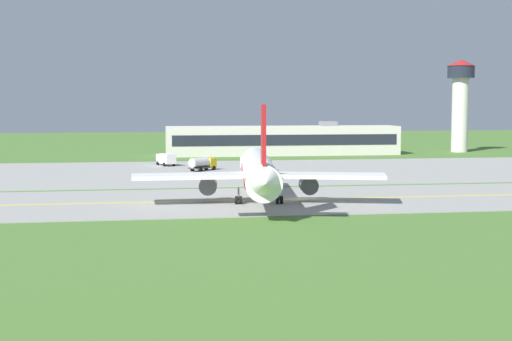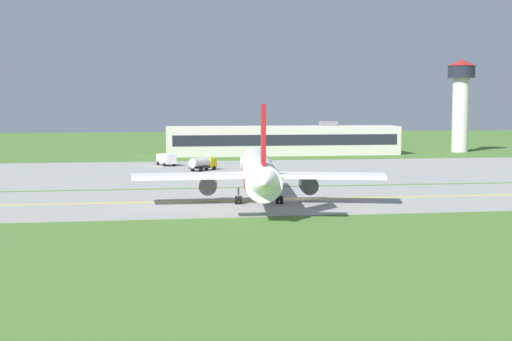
{
  "view_description": "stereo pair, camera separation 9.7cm",
  "coord_description": "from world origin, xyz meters",
  "px_view_note": "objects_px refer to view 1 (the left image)",
  "views": [
    {
      "loc": [
        -20.65,
        -93.42,
        12.58
      ],
      "look_at": [
        -5.88,
        0.21,
        4.0
      ],
      "focal_mm": 50.57,
      "sensor_mm": 36.0,
      "label": 1
    },
    {
      "loc": [
        -20.55,
        -93.44,
        12.58
      ],
      "look_at": [
        -5.88,
        0.21,
        4.0
      ],
      "focal_mm": 50.57,
      "sensor_mm": 36.0,
      "label": 2
    }
  ],
  "objects_px": {
    "control_tower": "(460,96)",
    "airplane_lead": "(259,171)",
    "service_truck_catering": "(203,163)",
    "service_truck_fuel": "(256,163)",
    "service_truck_baggage": "(166,159)"
  },
  "relations": [
    {
      "from": "service_truck_baggage",
      "to": "service_truck_catering",
      "type": "distance_m",
      "value": 14.41
    },
    {
      "from": "service_truck_fuel",
      "to": "service_truck_catering",
      "type": "bearing_deg",
      "value": 172.36
    },
    {
      "from": "service_truck_fuel",
      "to": "control_tower",
      "type": "distance_m",
      "value": 80.59
    },
    {
      "from": "service_truck_baggage",
      "to": "control_tower",
      "type": "xyz_separation_m",
      "value": [
        80.07,
        33.67,
        13.57
      ]
    },
    {
      "from": "service_truck_fuel",
      "to": "control_tower",
      "type": "bearing_deg",
      "value": 37.05
    },
    {
      "from": "service_truck_fuel",
      "to": "service_truck_catering",
      "type": "height_order",
      "value": "service_truck_catering"
    },
    {
      "from": "service_truck_catering",
      "to": "service_truck_fuel",
      "type": "bearing_deg",
      "value": -7.64
    },
    {
      "from": "service_truck_baggage",
      "to": "service_truck_catering",
      "type": "relative_size",
      "value": 1.1
    },
    {
      "from": "service_truck_baggage",
      "to": "service_truck_fuel",
      "type": "height_order",
      "value": "same"
    },
    {
      "from": "service_truck_baggage",
      "to": "service_truck_fuel",
      "type": "relative_size",
      "value": 1.11
    },
    {
      "from": "service_truck_catering",
      "to": "control_tower",
      "type": "xyz_separation_m",
      "value": [
        73.51,
        46.5,
        13.57
      ]
    },
    {
      "from": "control_tower",
      "to": "airplane_lead",
      "type": "bearing_deg",
      "value": -127.05
    },
    {
      "from": "service_truck_fuel",
      "to": "service_truck_catering",
      "type": "relative_size",
      "value": 0.99
    },
    {
      "from": "service_truck_catering",
      "to": "control_tower",
      "type": "distance_m",
      "value": 88.04
    },
    {
      "from": "service_truck_fuel",
      "to": "service_truck_catering",
      "type": "xyz_separation_m",
      "value": [
        -10.1,
        1.35,
        0.0
      ]
    }
  ]
}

